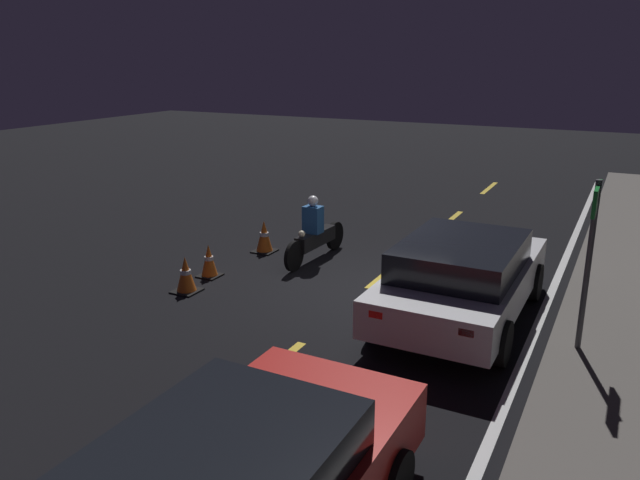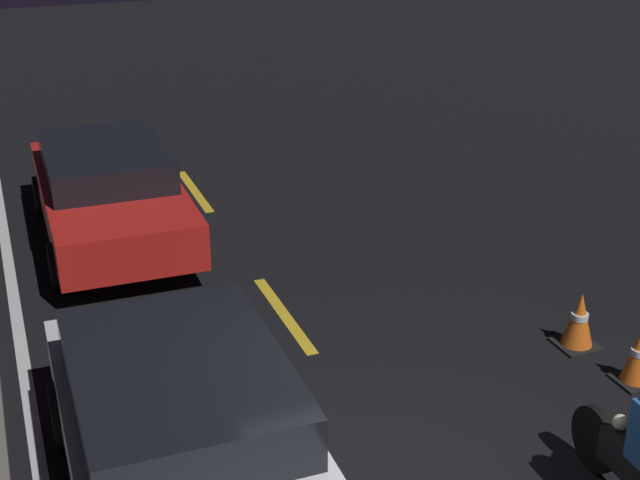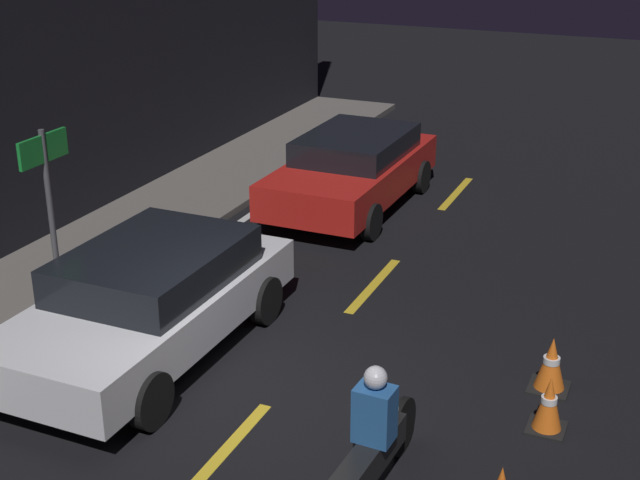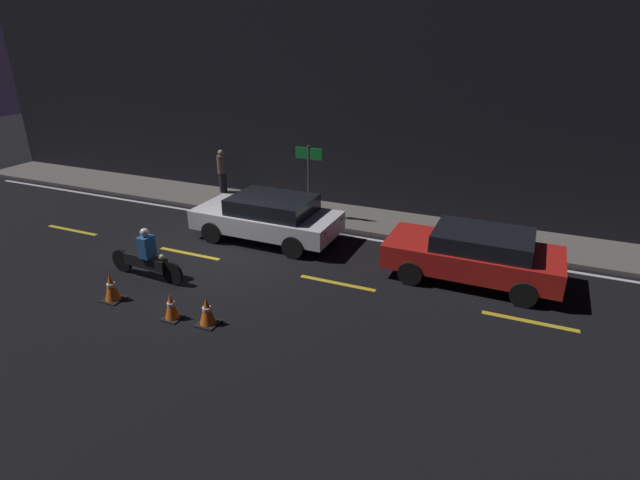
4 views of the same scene
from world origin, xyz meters
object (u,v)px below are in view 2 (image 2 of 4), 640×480
(traffic_cone_mid, at_px, (638,356))
(traffic_cone_far, at_px, (579,321))
(sedan_white, at_px, (186,435))
(taxi_red, at_px, (109,191))

(traffic_cone_mid, xyz_separation_m, traffic_cone_far, (0.85, 0.12, 0.01))
(sedan_white, bearing_deg, taxi_red, 177.61)
(sedan_white, height_order, taxi_red, sedan_white)
(taxi_red, bearing_deg, traffic_cone_far, 42.27)
(traffic_cone_far, bearing_deg, taxi_red, 41.58)
(traffic_cone_far, bearing_deg, sedan_white, 102.72)
(sedan_white, relative_size, taxi_red, 1.02)
(taxi_red, bearing_deg, sedan_white, -2.21)
(taxi_red, xyz_separation_m, traffic_cone_mid, (-5.78, -4.50, -0.41))
(traffic_cone_mid, height_order, traffic_cone_far, traffic_cone_far)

